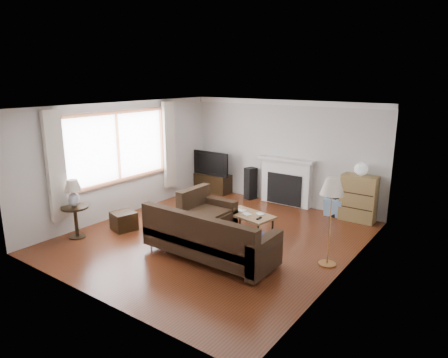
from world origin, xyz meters
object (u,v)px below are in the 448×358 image
Objects in this scene: tv_stand at (213,183)px; bookshelf at (359,198)px; floor_lamp at (330,222)px; side_table at (76,222)px; sectional_sofa at (210,236)px; coffee_table at (249,223)px.

tv_stand is 0.98× the size of bookshelf.
floor_lamp is (4.17, -2.36, 0.50)m from tv_stand.
floor_lamp is at bearing 21.40° from side_table.
bookshelf is 5.79m from side_table.
sectional_sofa is 1.70× the size of floor_lamp.
bookshelf is at bearing 62.05° from coffee_table.
tv_stand is at bearing 87.24° from side_table.
tv_stand reaches higher than coffee_table.
tv_stand is 1.56× the size of side_table.
bookshelf is 1.60× the size of side_table.
tv_stand is 4.09m from sectional_sofa.
sectional_sofa is 2.75m from side_table.
coffee_table is 0.68× the size of floor_lamp.
sectional_sofa is 4.01× the size of side_table.
floor_lamp is at bearing -3.36° from coffee_table.
tv_stand is 0.66× the size of floor_lamp.
bookshelf is (3.89, 0.03, 0.26)m from tv_stand.
floor_lamp reaches higher than side_table.
coffee_table is at bearing 93.45° from sectional_sofa.
bookshelf is 0.68× the size of floor_lamp.
bookshelf is at bearing 0.46° from tv_stand.
coffee_table is at bearing 166.21° from floor_lamp.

